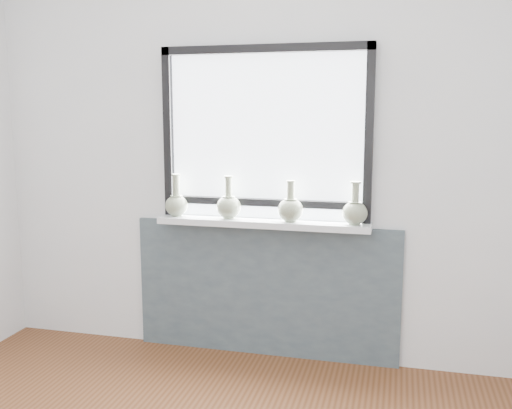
% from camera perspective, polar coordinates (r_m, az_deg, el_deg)
% --- Properties ---
extents(back_wall, '(3.60, 0.02, 2.60)m').
position_cam_1_polar(back_wall, '(3.54, 1.04, 5.13)').
color(back_wall, silver).
rests_on(back_wall, ground).
extents(apron_panel, '(1.70, 0.03, 0.86)m').
position_cam_1_polar(apron_panel, '(3.68, 0.89, -8.55)').
color(apron_panel, '#495860').
rests_on(apron_panel, ground).
extents(windowsill, '(1.32, 0.18, 0.04)m').
position_cam_1_polar(windowsill, '(3.50, 0.64, -1.86)').
color(windowsill, silver).
rests_on(windowsill, apron_panel).
extents(window, '(1.30, 0.06, 1.05)m').
position_cam_1_polar(window, '(3.50, 0.91, 7.40)').
color(window, black).
rests_on(window, windowsill).
extents(vase_a, '(0.14, 0.14, 0.27)m').
position_cam_1_polar(vase_a, '(3.65, -7.95, 0.12)').
color(vase_a, gray).
rests_on(vase_a, windowsill).
extents(vase_b, '(0.15, 0.15, 0.27)m').
position_cam_1_polar(vase_b, '(3.53, -2.76, -0.08)').
color(vase_b, gray).
rests_on(vase_b, windowsill).
extents(vase_c, '(0.15, 0.15, 0.25)m').
position_cam_1_polar(vase_c, '(3.43, 3.46, -0.38)').
color(vase_c, gray).
rests_on(vase_c, windowsill).
extents(vase_d, '(0.15, 0.15, 0.26)m').
position_cam_1_polar(vase_d, '(3.38, 9.85, -0.65)').
color(vase_d, gray).
rests_on(vase_d, windowsill).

